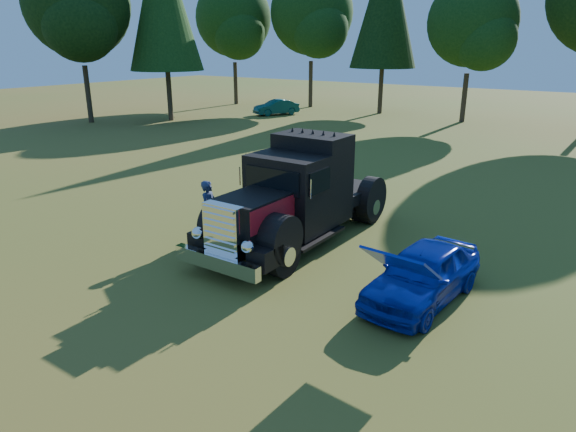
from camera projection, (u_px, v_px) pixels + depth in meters
The scene contains 7 objects.
ground at pixel (251, 284), 12.22m from camera, with size 120.00×120.00×0.00m, color #3F601C.
treeline at pixel (512, 5), 31.54m from camera, with size 67.22×24.04×13.84m.
diamond_t_truck at pixel (295, 199), 14.44m from camera, with size 3.28×7.16×3.00m.
hotrod_coupe at pixel (422, 274), 11.26m from camera, with size 1.80×4.12×1.89m.
spectator_near at pixel (209, 210), 14.75m from camera, with size 0.64×0.42×1.76m, color #20354C.
spectator_far at pixel (257, 198), 15.60m from camera, with size 0.95×0.74×1.95m, color #1D2644.
distant_teal_car at pixel (276, 107), 40.82m from camera, with size 1.25×3.59×1.18m, color #0A4040.
Camera 1 is at (7.02, -8.58, 5.46)m, focal length 32.00 mm.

